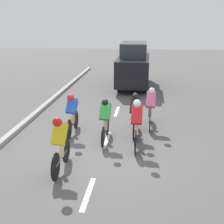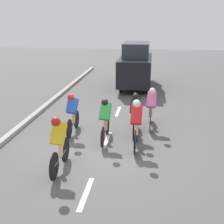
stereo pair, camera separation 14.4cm
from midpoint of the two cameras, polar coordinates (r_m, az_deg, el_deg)
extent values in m
plane|color=#565454|center=(9.51, -1.04, -6.48)|extent=(60.00, 60.00, 0.00)
cube|color=white|center=(7.23, -4.21, -14.64)|extent=(0.12, 1.40, 0.01)
cube|color=white|center=(10.05, -0.53, -5.13)|extent=(0.12, 1.40, 0.01)
cube|color=white|center=(13.05, 1.44, 0.13)|extent=(0.12, 1.40, 0.01)
cube|color=#A8A399|center=(10.92, -17.44, -3.74)|extent=(0.20, 28.17, 0.14)
cylinder|color=black|center=(10.99, 4.72, -1.31)|extent=(0.03, 0.70, 0.70)
cylinder|color=black|center=(10.02, 4.41, -3.15)|extent=(0.03, 0.70, 0.70)
cylinder|color=red|center=(10.50, 4.57, -2.19)|extent=(0.04, 1.03, 0.04)
cylinder|color=red|center=(10.61, 4.65, -0.80)|extent=(0.04, 0.04, 0.42)
cylinder|color=white|center=(10.52, 4.60, -1.58)|extent=(0.07, 0.07, 0.16)
cylinder|color=#DBAD84|center=(10.52, 4.62, -1.12)|extent=(0.12, 0.23, 0.36)
cube|color=black|center=(10.20, 4.70, 1.26)|extent=(0.35, 0.47, 0.56)
sphere|color=black|center=(9.90, 4.75, 2.91)|extent=(0.21, 0.21, 0.21)
cylinder|color=black|center=(8.59, -8.02, -6.83)|extent=(0.03, 0.69, 0.69)
cylinder|color=black|center=(7.72, -10.01, -9.79)|extent=(0.03, 0.69, 0.69)
cylinder|color=#B7B7BC|center=(8.15, -8.96, -8.23)|extent=(0.04, 1.00, 0.04)
cylinder|color=#B7B7BC|center=(8.22, -8.68, -6.39)|extent=(0.04, 0.04, 0.42)
cylinder|color=green|center=(8.15, -8.89, -7.45)|extent=(0.07, 0.07, 0.16)
cylinder|color=beige|center=(8.14, -8.87, -6.86)|extent=(0.12, 0.23, 0.36)
cube|color=yellow|center=(7.79, -9.24, -3.90)|extent=(0.36, 0.48, 0.60)
sphere|color=red|center=(7.45, -9.70, -1.77)|extent=(0.23, 0.23, 0.23)
cylinder|color=black|center=(10.39, -0.40, -2.52)|extent=(0.03, 0.64, 0.64)
cylinder|color=black|center=(9.42, -1.28, -4.63)|extent=(0.03, 0.64, 0.64)
cylinder|color=red|center=(9.90, -0.82, -3.52)|extent=(0.04, 1.05, 0.04)
cylinder|color=red|center=(10.00, -0.67, -2.03)|extent=(0.04, 0.04, 0.42)
cylinder|color=green|center=(9.91, -0.78, -2.88)|extent=(0.07, 0.07, 0.16)
cylinder|color=#DBAD84|center=(9.91, -0.76, -2.39)|extent=(0.12, 0.23, 0.36)
cube|color=green|center=(9.58, -0.81, 0.10)|extent=(0.36, 0.47, 0.57)
sphere|color=black|center=(9.27, -0.90, 1.81)|extent=(0.20, 0.20, 0.20)
cylinder|color=black|center=(11.71, 7.42, -0.29)|extent=(0.03, 0.67, 0.67)
cylinder|color=black|center=(10.74, 7.37, -1.90)|extent=(0.03, 0.67, 0.67)
cylinder|color=#B7B7BC|center=(11.23, 7.40, -1.06)|extent=(0.04, 1.02, 0.04)
cylinder|color=#B7B7BC|center=(11.34, 7.45, 0.23)|extent=(0.04, 0.04, 0.42)
cylinder|color=green|center=(11.24, 7.42, -0.50)|extent=(0.07, 0.07, 0.16)
cylinder|color=#9E704C|center=(11.25, 7.44, -0.07)|extent=(0.12, 0.23, 0.36)
cube|color=pink|center=(10.94, 7.63, 2.24)|extent=(0.36, 0.48, 0.59)
sphere|color=white|center=(10.63, 7.80, 3.86)|extent=(0.21, 0.21, 0.21)
cylinder|color=black|center=(9.94, 4.99, -3.31)|extent=(0.03, 0.71, 0.71)
cylinder|color=black|center=(8.97, 4.67, -5.59)|extent=(0.03, 0.71, 0.71)
cylinder|color=navy|center=(9.45, 4.84, -4.39)|extent=(0.04, 1.04, 0.04)
cylinder|color=navy|center=(9.55, 4.92, -2.82)|extent=(0.04, 0.04, 0.42)
cylinder|color=green|center=(9.46, 4.87, -3.72)|extent=(0.07, 0.07, 0.16)
cylinder|color=beige|center=(9.46, 4.89, -3.21)|extent=(0.12, 0.23, 0.36)
cube|color=red|center=(9.12, 4.96, -0.44)|extent=(0.34, 0.50, 0.61)
sphere|color=white|center=(8.80, 5.01, 1.57)|extent=(0.22, 0.22, 0.22)
cylinder|color=black|center=(11.07, -6.12, -1.36)|extent=(0.03, 0.64, 0.64)
cylinder|color=black|center=(10.16, -7.42, -3.11)|extent=(0.03, 0.64, 0.64)
cylinder|color=black|center=(10.61, -6.74, -2.20)|extent=(0.04, 0.99, 0.04)
cylinder|color=black|center=(10.71, -6.56, -0.84)|extent=(0.04, 0.04, 0.42)
cylinder|color=yellow|center=(10.63, -6.70, -1.60)|extent=(0.07, 0.07, 0.16)
cylinder|color=#DBAD84|center=(10.62, -6.68, -1.15)|extent=(0.12, 0.23, 0.36)
cube|color=blue|center=(10.31, -6.88, 1.12)|extent=(0.37, 0.45, 0.55)
sphere|color=red|center=(10.01, -7.13, 2.68)|extent=(0.22, 0.22, 0.22)
cylinder|color=black|center=(16.26, 6.67, 4.58)|extent=(0.14, 0.64, 0.64)
cylinder|color=black|center=(16.34, 1.88, 4.74)|extent=(0.14, 0.64, 0.64)
cylinder|color=black|center=(19.04, 6.84, 6.40)|extent=(0.14, 0.64, 0.64)
cylinder|color=black|center=(19.11, 2.74, 6.54)|extent=(0.14, 0.64, 0.64)
cube|color=black|center=(17.55, 4.60, 7.82)|extent=(1.70, 4.58, 1.36)
cube|color=#2D333D|center=(17.64, 4.72, 11.33)|extent=(1.39, 2.52, 0.75)
camera|label=1|loc=(0.07, -89.57, 0.13)|focal=50.00mm
camera|label=2|loc=(0.07, 90.43, -0.13)|focal=50.00mm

